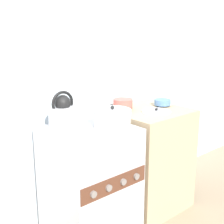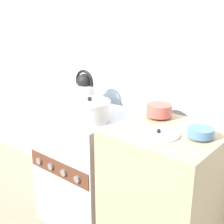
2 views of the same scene
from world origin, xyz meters
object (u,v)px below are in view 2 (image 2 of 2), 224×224
small_ceramic_bowl (201,132)px  loose_pot_lid (159,134)px  stove (88,167)px  cooking_pot (90,111)px  kettle (85,92)px  enamel_bowl (159,110)px

small_ceramic_bowl → loose_pot_lid: small_ceramic_bowl is taller
stove → cooking_pot: cooking_pot is taller
kettle → loose_pot_lid: size_ratio=1.13×
kettle → enamel_bowl: 0.59m
kettle → enamel_bowl: bearing=4.4°
kettle → loose_pot_lid: 0.76m
cooking_pot → loose_pot_lid: size_ratio=1.12×
stove → kettle: kettle is taller
kettle → cooking_pot: bearing=-40.3°
stove → small_ceramic_bowl: size_ratio=6.01×
stove → cooking_pot: bearing=-36.9°
kettle → enamel_bowl: (0.59, 0.05, -0.02)m
small_ceramic_bowl → stove: bearing=-177.7°
enamel_bowl → small_ceramic_bowl: (0.33, -0.13, -0.02)m
enamel_bowl → loose_pot_lid: 0.28m
loose_pot_lid → small_ceramic_bowl: bearing=27.8°
small_ceramic_bowl → enamel_bowl: bearing=158.4°
cooking_pot → kettle: bearing=139.7°
small_ceramic_bowl → loose_pot_lid: bearing=-152.2°
stove → loose_pot_lid: bearing=-6.4°
cooking_pot → enamel_bowl: bearing=37.4°
stove → enamel_bowl: enamel_bowl is taller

